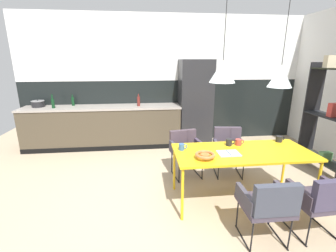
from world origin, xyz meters
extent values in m
plane|color=tan|center=(0.00, 0.00, 0.00)|extent=(8.55, 8.55, 0.00)
cube|color=black|center=(0.00, 2.78, 0.72)|extent=(6.58, 0.12, 1.44)
cube|color=silver|center=(0.00, 2.78, 2.16)|extent=(6.58, 0.12, 1.44)
cube|color=#453C2D|center=(-1.45, 2.42, 0.44)|extent=(3.38, 0.60, 0.88)
cube|color=#9C9389|center=(-1.45, 2.42, 0.90)|extent=(3.41, 0.63, 0.04)
cube|color=black|center=(-1.45, 2.11, 0.05)|extent=(3.38, 0.01, 0.10)
cube|color=#232326|center=(0.61, 2.42, 0.95)|extent=(0.71, 0.60, 1.91)
cube|color=gold|center=(0.73, 0.06, 0.71)|extent=(1.82, 0.79, 0.03)
cylinder|color=gold|center=(-0.14, 0.42, 0.35)|extent=(0.04, 0.04, 0.69)
cylinder|color=gold|center=(1.60, 0.42, 0.35)|extent=(0.04, 0.04, 0.69)
cylinder|color=gold|center=(-0.14, -0.29, 0.35)|extent=(0.04, 0.04, 0.69)
cylinder|color=gold|center=(1.60, -0.29, 0.35)|extent=(0.04, 0.04, 0.69)
cube|color=#3E3643|center=(0.84, 0.79, 0.41)|extent=(0.53, 0.52, 0.06)
cube|color=#413843|center=(0.87, 0.99, 0.61)|extent=(0.46, 0.14, 0.34)
cube|color=#413748|center=(1.06, 0.76, 0.51)|extent=(0.10, 0.42, 0.14)
cube|color=#3A3646|center=(0.62, 0.82, 0.51)|extent=(0.10, 0.42, 0.14)
cylinder|color=black|center=(1.02, 0.57, 0.19)|extent=(0.02, 0.02, 0.38)
cylinder|color=black|center=(0.62, 0.62, 0.19)|extent=(0.02, 0.02, 0.38)
cylinder|color=black|center=(1.06, 0.95, 0.19)|extent=(0.02, 0.02, 0.38)
cylinder|color=black|center=(0.67, 1.00, 0.19)|extent=(0.02, 0.02, 0.38)
cylinder|color=black|center=(1.04, 0.76, 0.01)|extent=(0.07, 0.41, 0.02)
cylinder|color=black|center=(0.64, 0.81, 0.01)|extent=(0.07, 0.41, 0.02)
cube|color=#3E3643|center=(1.28, -0.66, 0.41)|extent=(0.50, 0.48, 0.06)
cube|color=#3A354A|center=(1.29, -0.86, 0.60)|extent=(0.46, 0.10, 0.32)
cube|color=#413741|center=(1.06, -0.67, 0.51)|extent=(0.07, 0.42, 0.14)
cube|color=#3D3443|center=(1.50, -0.65, 0.51)|extent=(0.07, 0.42, 0.14)
cylinder|color=black|center=(1.07, -0.48, 0.19)|extent=(0.02, 0.02, 0.38)
cylinder|color=black|center=(1.47, -0.46, 0.19)|extent=(0.02, 0.02, 0.38)
cylinder|color=black|center=(1.09, -0.86, 0.19)|extent=(0.02, 0.02, 0.38)
cylinder|color=black|center=(1.08, -0.67, 0.01)|extent=(0.03, 0.41, 0.02)
cylinder|color=black|center=(1.48, -0.65, 0.01)|extent=(0.03, 0.41, 0.02)
cube|color=#3E3643|center=(0.13, 0.81, 0.43)|extent=(0.56, 0.54, 0.06)
cube|color=#44373F|center=(0.09, 1.01, 0.60)|extent=(0.46, 0.16, 0.29)
cube|color=#413447|center=(0.35, 0.85, 0.53)|extent=(0.12, 0.42, 0.14)
cube|color=#3B3844|center=(-0.09, 0.77, 0.53)|extent=(0.12, 0.42, 0.14)
cylinder|color=black|center=(0.36, 0.66, 0.20)|extent=(0.02, 0.02, 0.40)
cylinder|color=black|center=(-0.03, 0.59, 0.20)|extent=(0.02, 0.02, 0.40)
cylinder|color=black|center=(0.29, 1.04, 0.20)|extent=(0.02, 0.02, 0.40)
cylinder|color=black|center=(-0.10, 0.96, 0.20)|extent=(0.02, 0.02, 0.40)
cylinder|color=black|center=(0.33, 0.85, 0.01)|extent=(0.09, 0.41, 0.02)
cylinder|color=black|center=(-0.07, 0.78, 0.01)|extent=(0.09, 0.41, 0.02)
cube|color=#3E3643|center=(0.67, -0.69, 0.41)|extent=(0.49, 0.47, 0.06)
cube|color=#373B46|center=(0.67, -0.89, 0.60)|extent=(0.46, 0.09, 0.32)
cube|color=#3C3942|center=(0.45, -0.69, 0.51)|extent=(0.06, 0.41, 0.14)
cube|color=#3F3A46|center=(0.89, -0.69, 0.51)|extent=(0.06, 0.41, 0.14)
cylinder|color=black|center=(0.47, -0.50, 0.19)|extent=(0.02, 0.02, 0.38)
cylinder|color=black|center=(0.87, -0.50, 0.19)|extent=(0.02, 0.02, 0.38)
cylinder|color=black|center=(0.47, -0.88, 0.19)|extent=(0.02, 0.02, 0.38)
cylinder|color=black|center=(0.87, -0.88, 0.19)|extent=(0.02, 0.02, 0.38)
cylinder|color=black|center=(0.47, -0.69, 0.01)|extent=(0.02, 0.41, 0.02)
cylinder|color=black|center=(0.87, -0.69, 0.01)|extent=(0.02, 0.41, 0.02)
cylinder|color=#B2662D|center=(0.17, -0.13, 0.75)|extent=(0.11, 0.11, 0.06)
torus|color=#B56633|center=(0.17, -0.13, 0.77)|extent=(0.25, 0.25, 0.04)
cube|color=white|center=(0.44, -0.01, 0.73)|extent=(0.14, 0.21, 0.01)
cube|color=white|center=(0.58, -0.01, 0.73)|extent=(0.14, 0.21, 0.01)
cube|color=#334C8C|center=(0.51, -0.01, 0.74)|extent=(0.01, 0.21, 0.00)
cylinder|color=black|center=(0.62, 0.29, 0.77)|extent=(0.09, 0.09, 0.10)
torus|color=black|center=(0.68, 0.29, 0.78)|extent=(0.07, 0.01, 0.07)
cylinder|color=#B23D33|center=(0.76, 0.29, 0.77)|extent=(0.09, 0.09, 0.08)
torus|color=#B23D33|center=(0.82, 0.29, 0.77)|extent=(0.06, 0.01, 0.06)
cylinder|color=black|center=(1.42, 0.35, 0.77)|extent=(0.09, 0.09, 0.09)
torus|color=black|center=(1.47, 0.35, 0.77)|extent=(0.06, 0.01, 0.06)
cylinder|color=#335B93|center=(-0.07, 0.19, 0.77)|extent=(0.07, 0.07, 0.09)
torus|color=#335B93|center=(-0.02, 0.19, 0.77)|extent=(0.06, 0.01, 0.06)
cylinder|color=black|center=(-2.81, 2.52, 0.98)|extent=(0.26, 0.26, 0.12)
cylinder|color=gray|center=(-2.81, 2.52, 1.05)|extent=(0.27, 0.27, 0.01)
sphere|color=black|center=(-2.81, 2.52, 1.07)|extent=(0.02, 0.02, 0.02)
cylinder|color=#0F3319|center=(-2.44, 2.34, 1.02)|extent=(0.06, 0.06, 0.20)
cylinder|color=#0F3319|center=(-2.44, 2.34, 1.16)|extent=(0.03, 0.03, 0.09)
cylinder|color=maroon|center=(-0.66, 2.37, 1.02)|extent=(0.07, 0.07, 0.21)
cylinder|color=maroon|center=(-0.66, 2.37, 1.16)|extent=(0.03, 0.03, 0.06)
cylinder|color=#0F3319|center=(-2.11, 2.59, 1.02)|extent=(0.06, 0.06, 0.19)
cylinder|color=#0F3319|center=(-2.11, 2.59, 1.14)|extent=(0.02, 0.02, 0.05)
cube|color=black|center=(2.46, 1.11, 0.93)|extent=(0.30, 0.03, 1.86)
cube|color=black|center=(2.46, 0.65, 0.25)|extent=(0.30, 0.90, 0.02)
cube|color=#4C7F4C|center=(2.46, 0.61, 0.33)|extent=(0.18, 0.10, 0.14)
cube|color=black|center=(2.46, 0.65, 1.00)|extent=(0.30, 0.90, 0.02)
cube|color=#B73833|center=(2.46, 0.61, 1.12)|extent=(0.18, 0.10, 0.22)
cube|color=beige|center=(2.46, 0.87, 1.87)|extent=(0.18, 0.10, 0.20)
cylinder|color=black|center=(0.37, 0.01, 2.36)|extent=(0.01, 0.01, 0.94)
cone|color=silver|center=(0.37, 0.01, 1.76)|extent=(0.31, 0.31, 0.25)
cylinder|color=black|center=(1.10, 0.01, 2.33)|extent=(0.01, 0.01, 1.00)
cone|color=silver|center=(1.10, 0.01, 1.70)|extent=(0.29, 0.29, 0.27)
camera|label=1|loc=(-0.58, -2.69, 1.89)|focal=24.77mm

